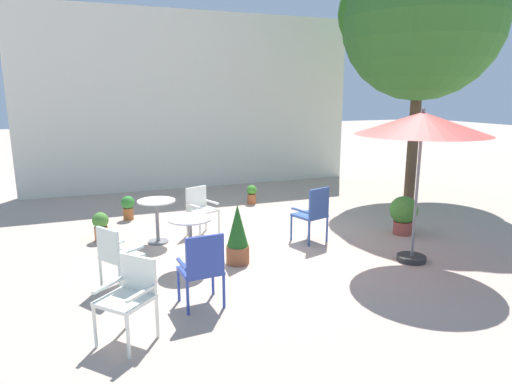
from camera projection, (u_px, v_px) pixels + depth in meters
name	position (u px, v px, depth m)	size (l,w,h in m)	color
ground_plane	(264.00, 240.00, 7.81)	(60.00, 60.00, 0.00)	tan
villa_facade	(195.00, 102.00, 11.91)	(8.97, 0.30, 4.63)	silver
shade_tree	(423.00, 19.00, 10.02)	(3.78, 3.60, 5.96)	#4D3928
patio_umbrella_0	(422.00, 125.00, 6.40)	(1.92, 1.92, 2.33)	#2D2D2D
cafe_table_0	(190.00, 234.00, 6.49)	(0.64, 0.64, 0.76)	silver
cafe_table_1	(157.00, 214.00, 7.58)	(0.64, 0.64, 0.76)	white
patio_chair_0	(130.00, 292.00, 4.56)	(0.67, 0.67, 0.88)	white
patio_chair_1	(200.00, 207.00, 8.04)	(0.59, 0.57, 0.87)	white
patio_chair_2	(313.00, 211.00, 7.61)	(0.59, 0.60, 0.97)	#315094
patio_chair_3	(202.00, 266.00, 5.25)	(0.51, 0.47, 0.94)	#2C409A
patio_chair_4	(117.00, 253.00, 5.78)	(0.61, 0.60, 0.85)	silver
potted_plant_0	(101.00, 225.00, 7.75)	(0.28, 0.28, 0.51)	#CE6639
potted_plant_1	(252.00, 194.00, 10.36)	(0.23, 0.23, 0.45)	#B15A31
potted_plant_2	(128.00, 206.00, 9.04)	(0.27, 0.27, 0.49)	#A05B2C
potted_plant_3	(238.00, 235.00, 6.67)	(0.35, 0.35, 0.92)	brown
potted_plant_4	(403.00, 213.00, 8.08)	(0.51, 0.51, 0.71)	#9B453B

